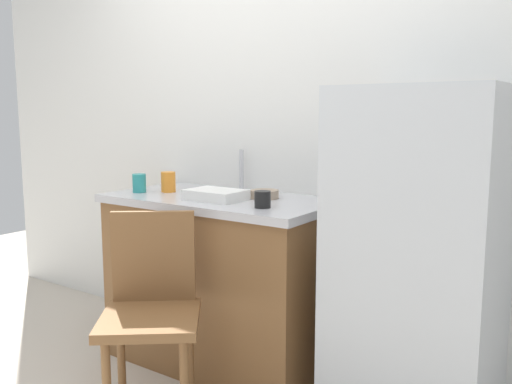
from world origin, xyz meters
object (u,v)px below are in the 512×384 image
terracotta_bowl (265,194)px  cup_orange (168,182)px  dish_tray (216,195)px  cup_teal (139,183)px  refrigerator (418,261)px  cup_black (263,199)px  chair (151,308)px

terracotta_bowl → cup_orange: cup_orange is taller
dish_tray → cup_teal: size_ratio=2.81×
refrigerator → cup_orange: bearing=-178.1°
refrigerator → cup_teal: bearing=-174.3°
cup_teal → cup_black: cup_teal is taller
terracotta_bowl → cup_orange: size_ratio=1.30×
refrigerator → chair: 1.13m
dish_tray → cup_orange: 0.39m
refrigerator → chair: size_ratio=1.59×
cup_teal → refrigerator: bearing=5.7°
cup_black → chair: bearing=-120.4°
cup_orange → cup_teal: size_ratio=1.09×
dish_tray → chair: bearing=-84.0°
refrigerator → cup_black: refrigerator is taller
terracotta_bowl → cup_black: bearing=-58.1°
chair → terracotta_bowl: (0.12, 0.68, 0.41)m
refrigerator → cup_orange: size_ratio=13.02×
chair → cup_black: (0.26, 0.45, 0.43)m
cup_teal → chair: bearing=-40.5°
refrigerator → chair: (-0.93, -0.61, -0.21)m
dish_tray → cup_black: cup_black is taller
terracotta_bowl → cup_orange: 0.56m
cup_teal → dish_tray: bearing=4.5°
cup_orange → cup_black: cup_orange is taller
refrigerator → dish_tray: 1.01m
cup_black → cup_teal: bearing=178.7°
refrigerator → cup_teal: 1.50m
cup_orange → cup_black: size_ratio=1.43×
dish_tray → cup_black: (0.32, -0.06, 0.01)m
dish_tray → terracotta_bowl: bearing=45.0°
chair → cup_teal: cup_teal is taller
terracotta_bowl → cup_teal: bearing=-162.4°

